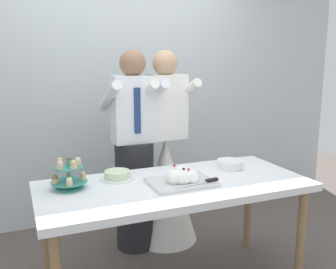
% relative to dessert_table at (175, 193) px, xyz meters
% --- Properties ---
extents(rear_wall, '(5.20, 0.10, 2.90)m').
position_rel_dessert_table_xyz_m(rear_wall, '(0.00, 1.43, 0.75)').
color(rear_wall, silver).
rests_on(rear_wall, ground_plane).
extents(dessert_table, '(1.80, 0.80, 0.78)m').
position_rel_dessert_table_xyz_m(dessert_table, '(0.00, 0.00, 0.00)').
color(dessert_table, silver).
rests_on(dessert_table, ground_plane).
extents(cupcake_stand, '(0.23, 0.23, 0.21)m').
position_rel_dessert_table_xyz_m(cupcake_stand, '(-0.67, 0.15, 0.16)').
color(cupcake_stand, teal).
rests_on(cupcake_stand, dessert_table).
extents(main_cake_tray, '(0.44, 0.31, 0.13)m').
position_rel_dessert_table_xyz_m(main_cake_tray, '(0.03, -0.04, 0.12)').
color(main_cake_tray, silver).
rests_on(main_cake_tray, dessert_table).
extents(plate_stack, '(0.20, 0.19, 0.07)m').
position_rel_dessert_table_xyz_m(plate_stack, '(0.51, 0.14, 0.11)').
color(plate_stack, white).
rests_on(plate_stack, dessert_table).
extents(round_cake, '(0.24, 0.24, 0.06)m').
position_rel_dessert_table_xyz_m(round_cake, '(-0.33, 0.22, 0.10)').
color(round_cake, white).
rests_on(round_cake, dessert_table).
extents(person_groom, '(0.46, 0.49, 1.66)m').
position_rel_dessert_table_xyz_m(person_groom, '(-0.07, 0.68, 0.05)').
color(person_groom, '#232328').
rests_on(person_groom, ground_plane).
extents(person_bride, '(0.56, 0.56, 1.66)m').
position_rel_dessert_table_xyz_m(person_bride, '(0.22, 0.72, -0.12)').
color(person_bride, white).
rests_on(person_bride, ground_plane).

